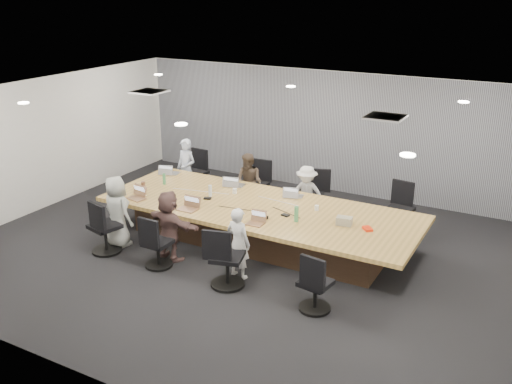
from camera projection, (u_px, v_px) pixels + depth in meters
The scene contains 38 objects.
floor at pixel (246, 252), 10.44m from camera, with size 10.00×8.00×0.00m, color black.
ceiling at pixel (244, 101), 9.48m from camera, with size 10.00×8.00×0.00m, color white.
wall_back at pixel (330, 131), 13.26m from camera, with size 10.00×2.80×0.00m, color silver.
wall_front at pixel (76, 277), 6.67m from camera, with size 10.00×2.80×0.00m, color silver.
wall_left at pixel (43, 144), 12.22m from camera, with size 8.00×2.80×0.00m, color silver.
curtain at pixel (329, 132), 13.19m from camera, with size 9.80×0.04×2.80m, color gray.
conference_table at pixel (259, 223), 10.72m from camera, with size 6.00×2.20×0.74m.
chair_0 at pixel (195, 176), 13.28m from camera, with size 0.56×0.56×0.83m, color black, non-canonical shape.
chair_1 at pixel (257, 188), 12.55m from camera, with size 0.54×0.54×0.80m, color black, non-canonical shape.
chair_2 at pixel (313, 198), 11.95m from camera, with size 0.54×0.54×0.79m, color black, non-canonical shape.
chair_3 at pixel (399, 213), 11.12m from camera, with size 0.56×0.56×0.83m, color black, non-canonical shape.
chair_4 at pixel (105, 231), 10.32m from camera, with size 0.57×0.57×0.85m, color black, non-canonical shape.
chair_5 at pixel (158, 247), 9.80m from camera, with size 0.50×0.50×0.75m, color black, non-canonical shape.
chair_6 at pixel (227, 262), 9.15m from camera, with size 0.59×0.59×0.87m, color black, non-canonical shape.
chair_7 at pixel (315, 288), 8.47m from camera, with size 0.51×0.51×0.76m, color black, non-canonical shape.
person_0 at pixel (186, 169), 12.90m from camera, with size 0.50×0.33×1.38m, color silver.
laptop_0 at pixel (172, 173), 12.43m from camera, with size 0.34×0.23×0.02m, color #B2B2B7.
person_1 at pixel (249, 183), 12.18m from camera, with size 0.61×0.48×1.26m, color #46382C.
laptop_1 at pixel (236, 185), 11.69m from camera, with size 0.35×0.24×0.02m, color #B2B2B7.
person_2 at pixel (306, 194), 11.59m from camera, with size 0.77×0.45×1.20m, color #BDBDBD.
laptop_2 at pixel (295, 196), 11.09m from camera, with size 0.31×0.21×0.02m, color #B2B2B7.
person_4 at pixel (117, 211), 10.52m from camera, with size 0.66×0.43×1.35m, color #A4A8A3.
laptop_4 at pixel (136, 198), 10.95m from camera, with size 0.34×0.24×0.02m, color #8C6647.
person_5 at pixel (169, 225), 10.00m from camera, with size 1.19×0.38×1.28m, color brown.
laptop_5 at pixel (187, 209), 10.41m from camera, with size 0.35×0.24×0.02m, color #8C6647.
person_6 at pixel (238, 243), 9.37m from camera, with size 0.45×0.30×1.24m, color silver.
laptop_6 at pixel (254, 224), 9.78m from camera, with size 0.29×0.20×0.02m, color #8C6647.
bottle_green_left at pixel (164, 179), 11.72m from camera, with size 0.06×0.06×0.23m, color #459258.
bottle_green_right at pixel (296, 214), 9.87m from camera, with size 0.08×0.08×0.27m, color #459258.
bottle_clear at pixel (210, 191), 11.05m from camera, with size 0.07×0.07×0.22m, color silver.
cup_white_far at pixel (235, 191), 11.22m from camera, with size 0.08×0.08×0.10m, color white.
cup_white_near at pixel (317, 208), 10.39m from camera, with size 0.08×0.08×0.09m, color white.
mug_brown at pixel (143, 184), 11.61m from camera, with size 0.08×0.08×0.10m, color brown.
mic_left at pixel (207, 198), 10.94m from camera, with size 0.14×0.09×0.03m, color black.
mic_right at pixel (285, 215), 10.15m from camera, with size 0.14×0.09×0.03m, color black.
stapler at pixel (265, 216), 10.05m from camera, with size 0.15×0.04×0.06m, color black.
canvas_bag at pixel (344, 221), 9.75m from camera, with size 0.27×0.16×0.14m, color #9F987D.
snack_packet at pixel (368, 229), 9.56m from camera, with size 0.19×0.13×0.04m, color red.
Camera 1 is at (4.70, -8.18, 4.62)m, focal length 40.00 mm.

